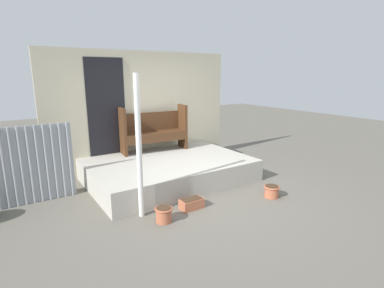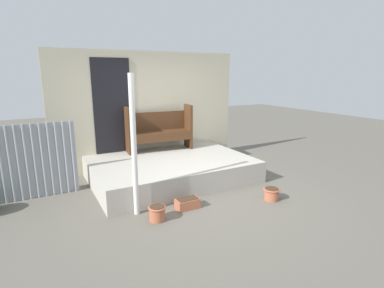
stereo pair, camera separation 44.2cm
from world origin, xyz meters
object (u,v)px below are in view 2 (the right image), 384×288
at_px(flower_pot_left, 157,213).
at_px(planter_box_rect, 187,203).
at_px(support_post, 134,147).
at_px(bench, 159,128).
at_px(flower_pot_middle, 271,193).

xyz_separation_m(flower_pot_left, planter_box_rect, (0.58, 0.15, -0.04)).
relative_size(support_post, flower_pot_left, 7.84).
distance_m(support_post, planter_box_rect, 1.27).
bearing_deg(planter_box_rect, bench, 78.94).
bearing_deg(bench, planter_box_rect, -95.77).
bearing_deg(flower_pot_middle, planter_box_rect, 164.50).
bearing_deg(support_post, flower_pot_middle, -15.22).
distance_m(flower_pot_middle, planter_box_rect, 1.48).
relative_size(flower_pot_left, planter_box_rect, 0.73).
height_order(flower_pot_left, planter_box_rect, flower_pot_left).
xyz_separation_m(support_post, planter_box_rect, (0.78, -0.20, -0.98)).
bearing_deg(flower_pot_middle, support_post, 164.78).
distance_m(flower_pot_left, flower_pot_middle, 2.02).
bearing_deg(planter_box_rect, support_post, 165.28).
bearing_deg(flower_pot_left, bench, 66.54).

